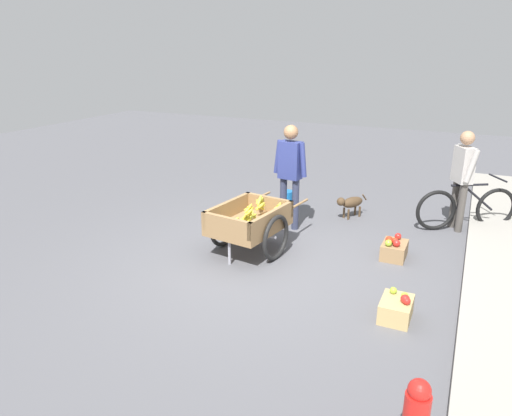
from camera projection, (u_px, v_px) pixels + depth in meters
The scene contains 9 objects.
ground_plane at pixel (261, 265), 6.34m from camera, with size 24.00×24.00×0.00m, color #56565B.
fruit_cart at pixel (249, 223), 6.59m from camera, with size 1.74×1.02×0.74m.
vendor_person at pixel (290, 167), 7.32m from camera, with size 0.25×0.57×1.66m.
bicycle at pixel (466, 208), 7.48m from camera, with size 0.91×1.45×0.85m.
cyclist_person at pixel (463, 172), 7.27m from camera, with size 0.46×0.38×1.58m.
dog at pixel (351, 203), 7.99m from camera, with size 0.59×0.40×0.40m.
plastic_bucket at pixel (286, 199), 8.61m from camera, with size 0.24×0.24×0.29m, color #1966B2.
apple_crate at pixel (394, 249), 6.51m from camera, with size 0.44×0.32×0.32m.
mixed_fruit_crate at pixel (396, 308), 5.06m from camera, with size 0.44×0.32×0.32m.
Camera 1 is at (5.24, 2.37, 2.79)m, focal length 33.13 mm.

